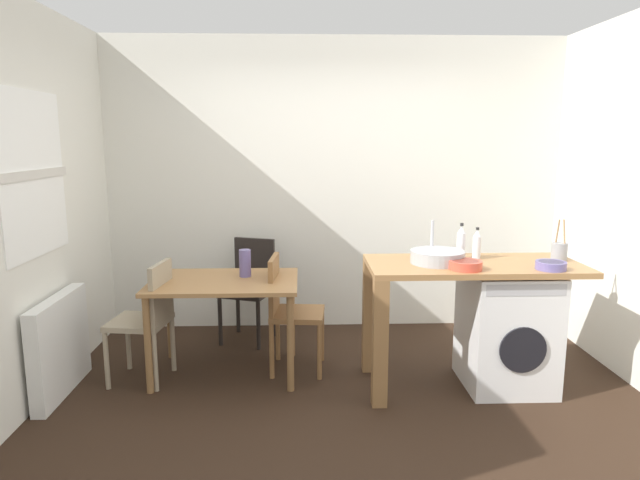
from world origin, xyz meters
name	(u,v)px	position (x,y,z in m)	size (l,w,h in m)	color
ground_plane	(349,407)	(0.00, 0.00, 0.00)	(5.46, 5.46, 0.00)	black
wall_back	(334,186)	(0.00, 1.75, 1.35)	(4.60, 0.10, 2.70)	silver
wall_window_side	(5,209)	(-2.15, 0.00, 1.35)	(0.12, 3.80, 2.70)	silver
radiator	(60,346)	(-2.02, 0.30, 0.35)	(0.10, 0.80, 0.70)	white
dining_table	(224,292)	(-0.90, 0.60, 0.64)	(1.10, 0.76, 0.74)	#9E7042
chair_person_seat	(149,315)	(-1.44, 0.49, 0.51)	(0.45, 0.45, 0.90)	gray
chair_opposite	(288,307)	(-0.42, 0.66, 0.51)	(0.43, 0.43, 0.90)	olive
chair_spare_by_wall	(250,283)	(-0.77, 1.37, 0.51)	(0.51, 0.51, 0.90)	black
kitchen_counter	(444,285)	(0.69, 0.32, 0.76)	(1.50, 0.68, 0.92)	#9E7042
washing_machine	(507,329)	(1.17, 0.32, 0.43)	(0.60, 0.61, 0.86)	white
sink_basin	(437,257)	(0.64, 0.32, 0.97)	(0.38, 0.38, 0.09)	#9EA0A5
tap	(432,239)	(0.64, 0.50, 1.06)	(0.02, 0.02, 0.28)	#B2B2B7
bottle_tall_green	(461,243)	(0.85, 0.46, 1.04)	(0.06, 0.06, 0.26)	silver
bottle_squat_brown	(477,245)	(0.96, 0.45, 1.02)	(0.06, 0.06, 0.23)	silver
mixing_bowl	(465,265)	(0.78, 0.12, 0.95)	(0.22, 0.22, 0.06)	#D84C38
utensil_crock	(559,251)	(1.53, 0.37, 0.99)	(0.11, 0.11, 0.30)	gray
colander	(551,265)	(1.35, 0.10, 0.95)	(0.20, 0.20, 0.06)	slate
vase	(245,263)	(-0.75, 0.70, 0.84)	(0.09, 0.09, 0.21)	slate
scissors	(471,265)	(0.85, 0.22, 0.92)	(0.15, 0.06, 0.01)	#B2B2B7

